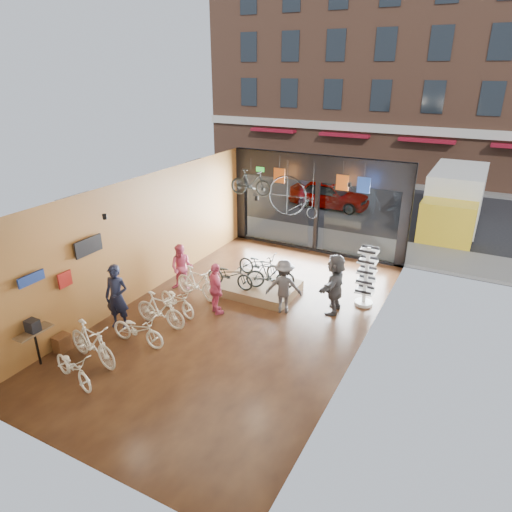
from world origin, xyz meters
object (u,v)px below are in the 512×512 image
Objects in this scene: street_car at (329,194)px; customer_3 at (284,286)px; customer_2 at (216,289)px; sunglasses_rack at (366,277)px; customer_0 at (117,297)px; hung_bike at (251,183)px; display_bike_right at (260,265)px; floor_bike_1 at (92,343)px; display_platform at (259,288)px; floor_bike_5 at (197,283)px; floor_bike_0 at (73,368)px; penny_farthing at (295,198)px; customer_1 at (182,268)px; floor_bike_2 at (138,330)px; floor_bike_4 at (177,300)px; display_bike_left at (230,275)px; box_truck at (453,203)px; customer_5 at (335,284)px; display_bike_mid at (270,275)px; floor_bike_3 at (160,310)px.

customer_3 reaches higher than street_car.
sunglasses_rack is at bearing -106.84° from customer_2.
hung_bike reaches higher than customer_0.
customer_2 reaches higher than display_bike_right.
floor_bike_1 is 5.48m from customer_3.
floor_bike_1 is at bearing -109.85° from display_platform.
floor_bike_0 is at bearing -174.29° from floor_bike_5.
penny_farthing is (-1.20, 3.50, 1.67)m from customer_3.
sunglasses_rack reaches higher than customer_1.
penny_farthing is at bearing 89.52° from display_platform.
floor_bike_2 is 1.02× the size of floor_bike_4.
floor_bike_5 is at bearing 17.25° from floor_bike_4.
floor_bike_5 is 4.70m from penny_farthing.
floor_bike_0 is 0.93× the size of customer_3.
floor_bike_0 is at bearing 173.22° from display_bike_right.
customer_1 is at bearing -144.14° from sunglasses_rack.
customer_0 reaches higher than customer_2.
penny_farthing is at bearing -13.88° from display_bike_left.
box_truck reaches higher than customer_1.
box_truck reaches higher than floor_bike_1.
street_car is at bearing -164.04° from customer_5.
penny_farthing reaches higher than customer_1.
customer_0 is at bearing 119.55° from display_bike_mid.
hung_bike is at bearing 1.39° from floor_bike_3.
floor_bike_3 is 1.70m from customer_2.
floor_bike_0 is at bearing -100.99° from penny_farthing.
penny_farthing reaches higher than floor_bike_3.
customer_5 is (3.77, -10.39, 0.22)m from street_car.
floor_bike_2 is 5.71m from customer_5.
street_car reaches higher than floor_bike_4.
customer_1 is 0.85× the size of customer_5.
hung_bike is at bearing 7.72° from floor_bike_1.
street_car is 12.11m from customer_2.
display_bike_right is at bearing -25.60° from display_bike_left.
hung_bike is at bearing 67.74° from customer_0.
sunglasses_rack is (5.56, 1.75, 0.16)m from customer_1.
floor_bike_3 is 1.23m from customer_0.
customer_1 is (-0.63, 5.10, 0.38)m from floor_bike_0.
customer_1 is (-0.77, 0.26, 0.27)m from floor_bike_5.
floor_bike_4 is at bearing -123.62° from display_platform.
floor_bike_3 is 0.91× the size of penny_farthing.
customer_0 is at bearing 174.78° from street_car.
street_car reaches higher than floor_bike_5.
floor_bike_2 is 0.96× the size of display_bike_right.
customer_0 reaches higher than floor_bike_4.
display_bike_left is 1.04× the size of display_bike_mid.
customer_2 is (1.19, 4.29, 0.39)m from floor_bike_0.
floor_bike_4 is (-0.31, -12.62, -0.28)m from street_car.
sunglasses_rack reaches higher than display_bike_mid.
hung_bike reaches higher than floor_bike_3.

